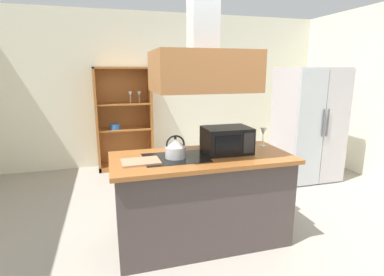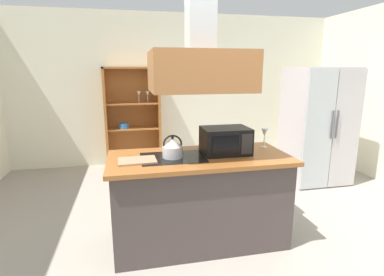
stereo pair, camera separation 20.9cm
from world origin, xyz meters
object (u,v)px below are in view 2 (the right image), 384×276
Objects in this scene: refrigerator at (317,126)px; wine_glass_on_counter at (265,133)px; cutting_board at (137,161)px; microwave at (225,141)px; dish_cabinet at (133,124)px; kettle at (173,148)px.

refrigerator is 8.51× the size of wine_glass_on_counter.
cutting_board is 0.74× the size of microwave.
dish_cabinet is 5.18× the size of cutting_board.
refrigerator is at bearing 38.33° from wine_glass_on_counter.
dish_cabinet reaches higher than microwave.
wine_glass_on_counter is (1.34, -2.45, 0.27)m from dish_cabinet.
dish_cabinet reaches higher than refrigerator.
refrigerator is at bearing -25.83° from dish_cabinet.
cutting_board is at bearing -170.13° from kettle.
microwave reaches higher than kettle.
dish_cabinet is at bearing 108.26° from microwave.
microwave is 0.51m from wine_glass_on_counter.
refrigerator is 0.99× the size of dish_cabinet.
cutting_board is at bearing -90.26° from dish_cabinet.
refrigerator is 8.04× the size of kettle.
dish_cabinet is 2.74m from microwave.
refrigerator is 2.76m from kettle.
dish_cabinet is at bearing 96.96° from kettle.
refrigerator is 5.16× the size of cutting_board.
wine_glass_on_counter is at bearing 16.50° from microwave.
kettle is at bearing -151.85° from refrigerator.
refrigerator is 1.81m from wine_glass_on_counter.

